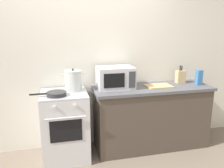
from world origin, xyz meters
TOP-DOWN VIEW (x-y plane):
  - back_wall at (0.30, 0.97)m, footprint 4.40×0.10m
  - lower_cabinet_right at (0.90, 0.62)m, footprint 1.64×0.56m
  - countertop_right at (0.90, 0.62)m, footprint 1.70×0.60m
  - stove at (-0.35, 0.60)m, footprint 0.60×0.64m
  - stock_pot at (-0.21, 0.67)m, footprint 0.31×0.23m
  - frying_pan at (-0.44, 0.49)m, footprint 0.45×0.25m
  - microwave at (0.37, 0.68)m, footprint 0.50×0.37m
  - cutting_board at (0.99, 0.60)m, footprint 0.36×0.26m
  - knife_block at (1.41, 0.74)m, footprint 0.13×0.10m
  - pasta_box at (1.61, 0.57)m, footprint 0.08×0.08m

SIDE VIEW (x-z plane):
  - lower_cabinet_right at x=0.90m, z-range 0.00..0.88m
  - stove at x=-0.35m, z-range 0.00..0.92m
  - countertop_right at x=0.90m, z-range 0.88..0.92m
  - cutting_board at x=0.99m, z-range 0.92..0.94m
  - frying_pan at x=-0.44m, z-range 0.92..0.97m
  - knife_block at x=1.41m, z-range 0.88..1.15m
  - pasta_box at x=1.61m, z-range 0.92..1.14m
  - stock_pot at x=-0.21m, z-range 0.91..1.21m
  - microwave at x=0.37m, z-range 0.92..1.22m
  - back_wall at x=0.30m, z-range 0.00..2.50m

